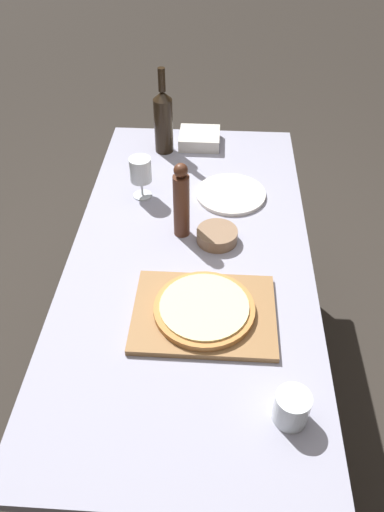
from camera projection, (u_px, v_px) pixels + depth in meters
The scene contains 11 objects.
ground_plane at pixel (191, 382), 2.09m from camera, with size 12.00×12.00×0.00m, color #2D2823.
dining_table at pixel (190, 272), 1.66m from camera, with size 0.77×1.61×0.74m.
cutting_board at pixel (204, 313), 1.39m from camera, with size 0.40×0.30×0.02m.
pizza at pixel (204, 308), 1.37m from camera, with size 0.28×0.28×0.02m.
wine_bottle at pixel (163, 120), 1.97m from camera, with size 0.07×0.07×0.34m.
pepper_mill at pixel (181, 202), 1.58m from camera, with size 0.05×0.05×0.27m.
wine_glass at pixel (141, 171), 1.75m from camera, with size 0.08×0.08×0.15m.
small_bowl at pixel (217, 236), 1.62m from camera, with size 0.13×0.13×0.04m.
drinking_tumbler at pixel (292, 408), 1.13m from camera, with size 0.08×0.08×0.09m.
dinner_plate at pixel (231, 194), 1.82m from camera, with size 0.25×0.25×0.01m.
food_container at pixel (199, 138), 2.08m from camera, with size 0.17×0.16×0.05m.
Camera 1 is at (0.08, -1.19, 1.79)m, focal length 35.00 mm.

